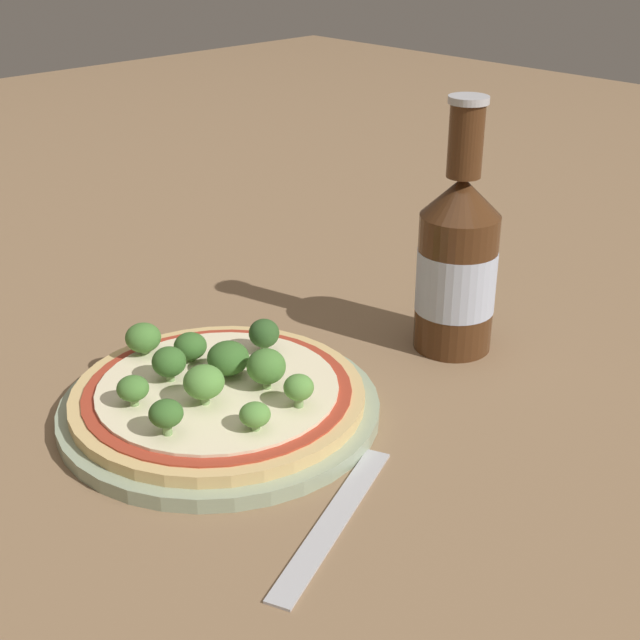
% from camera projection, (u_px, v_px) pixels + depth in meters
% --- Properties ---
extents(ground_plane, '(3.00, 3.00, 0.00)m').
position_uv_depth(ground_plane, '(248.00, 413.00, 0.72)').
color(ground_plane, '#846647').
extents(plate, '(0.26, 0.26, 0.01)m').
position_uv_depth(plate, '(220.00, 408.00, 0.71)').
color(plate, '#93A384').
rests_on(plate, ground_plane).
extents(pizza, '(0.23, 0.23, 0.01)m').
position_uv_depth(pizza, '(218.00, 394.00, 0.71)').
color(pizza, tan).
rests_on(pizza, plate).
extents(broccoli_floret_0, '(0.03, 0.03, 0.03)m').
position_uv_depth(broccoli_floret_0, '(169.00, 362.00, 0.71)').
color(broccoli_floret_0, '#7A9E5B').
rests_on(broccoli_floret_0, pizza).
extents(broccoli_floret_1, '(0.03, 0.03, 0.02)m').
position_uv_depth(broccoli_floret_1, '(190.00, 346.00, 0.74)').
color(broccoli_floret_1, '#7A9E5B').
rests_on(broccoli_floret_1, pizza).
extents(broccoli_floret_2, '(0.03, 0.03, 0.03)m').
position_uv_depth(broccoli_floret_2, '(264.00, 334.00, 0.75)').
color(broccoli_floret_2, '#7A9E5B').
rests_on(broccoli_floret_2, pizza).
extents(broccoli_floret_3, '(0.03, 0.03, 0.03)m').
position_uv_depth(broccoli_floret_3, '(166.00, 414.00, 0.64)').
color(broccoli_floret_3, '#7A9E5B').
rests_on(broccoli_floret_3, pizza).
extents(broccoli_floret_4, '(0.03, 0.03, 0.03)m').
position_uv_depth(broccoli_floret_4, '(225.00, 359.00, 0.71)').
color(broccoli_floret_4, '#7A9E5B').
rests_on(broccoli_floret_4, pizza).
extents(broccoli_floret_5, '(0.02, 0.02, 0.02)m').
position_uv_depth(broccoli_floret_5, '(255.00, 415.00, 0.64)').
color(broccoli_floret_5, '#7A9E5B').
rests_on(broccoli_floret_5, pizza).
extents(broccoli_floret_6, '(0.03, 0.03, 0.03)m').
position_uv_depth(broccoli_floret_6, '(203.00, 382.00, 0.67)').
color(broccoli_floret_6, '#7A9E5B').
rests_on(broccoli_floret_6, pizza).
extents(broccoli_floret_7, '(0.03, 0.03, 0.03)m').
position_uv_depth(broccoli_floret_7, '(266.00, 367.00, 0.70)').
color(broccoli_floret_7, '#7A9E5B').
rests_on(broccoli_floret_7, pizza).
extents(broccoli_floret_8, '(0.03, 0.03, 0.03)m').
position_uv_depth(broccoli_floret_8, '(143.00, 338.00, 0.75)').
color(broccoli_floret_8, '#7A9E5B').
rests_on(broccoli_floret_8, pizza).
extents(broccoli_floret_9, '(0.02, 0.02, 0.03)m').
position_uv_depth(broccoli_floret_9, '(299.00, 388.00, 0.67)').
color(broccoli_floret_9, '#7A9E5B').
rests_on(broccoli_floret_9, pizza).
extents(broccoli_floret_10, '(0.02, 0.02, 0.02)m').
position_uv_depth(broccoli_floret_10, '(133.00, 389.00, 0.67)').
color(broccoli_floret_10, '#7A9E5B').
rests_on(broccoli_floret_10, pizza).
extents(beer_bottle, '(0.07, 0.07, 0.23)m').
position_uv_depth(beer_bottle, '(457.00, 262.00, 0.79)').
color(beer_bottle, '#472814').
rests_on(beer_bottle, ground_plane).
extents(fork, '(0.08, 0.17, 0.00)m').
position_uv_depth(fork, '(334.00, 519.00, 0.59)').
color(fork, '#B2B2B7').
rests_on(fork, ground_plane).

